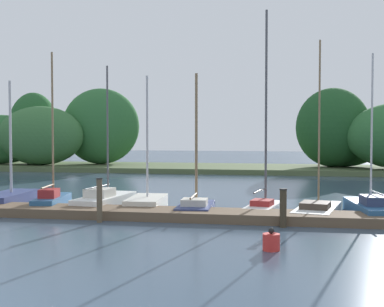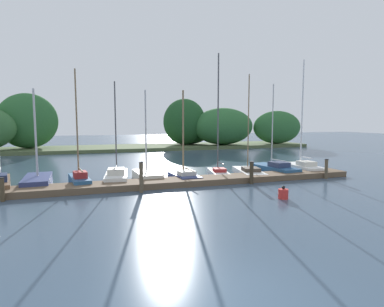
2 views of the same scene
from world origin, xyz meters
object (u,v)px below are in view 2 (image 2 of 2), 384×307
sailboat_11 (302,166)px  mooring_piling_3 (252,173)px  sailboat_3 (38,180)px  mooring_piling_1 (2,189)px  channel_buoy_0 (283,194)px  sailboat_4 (79,179)px  sailboat_10 (273,168)px  sailboat_8 (218,170)px  sailboat_9 (248,171)px  sailboat_5 (117,176)px  sailboat_6 (147,175)px  sailboat_7 (184,175)px  sailboat_2 (1,181)px  mooring_piling_2 (141,177)px  mooring_piling_4 (326,169)px

sailboat_11 → mooring_piling_3: sailboat_11 is taller
sailboat_3 → mooring_piling_1: bearing=159.4°
mooring_piling_3 → channel_buoy_0: bearing=-94.6°
sailboat_4 → sailboat_11: (15.48, 0.26, -0.01)m
sailboat_10 → sailboat_8: bearing=79.0°
sailboat_9 → channel_buoy_0: sailboat_9 is taller
sailboat_5 → sailboat_6: sailboat_5 is taller
sailboat_7 → channel_buoy_0: sailboat_7 is taller
sailboat_2 → sailboat_6: (8.09, 0.16, -0.11)m
sailboat_9 → sailboat_6: bearing=98.7°
sailboat_10 → sailboat_9: bearing=87.0°
sailboat_9 → mooring_piling_3: size_ratio=5.13×
sailboat_11 → sailboat_9: bearing=94.2°
sailboat_3 → sailboat_10: bearing=-93.2°
sailboat_7 → sailboat_10: size_ratio=0.89×
sailboat_5 → sailboat_8: size_ratio=0.75×
sailboat_8 → sailboat_10: size_ratio=1.30×
sailboat_11 → mooring_piling_3: 6.46m
sailboat_11 → mooring_piling_2: sailboat_11 is taller
sailboat_3 → sailboat_6: sailboat_6 is taller
sailboat_2 → sailboat_7: 10.34m
mooring_piling_2 → mooring_piling_3: size_ratio=1.21×
sailboat_7 → sailboat_10: (6.84, 0.57, 0.02)m
sailboat_4 → sailboat_11: 15.48m
sailboat_7 → sailboat_3: bearing=81.6°
sailboat_5 → sailboat_9: bearing=-86.0°
sailboat_3 → sailboat_6: (6.27, -0.02, -0.03)m
sailboat_2 → sailboat_10: (17.17, -0.06, -0.09)m
sailboat_7 → sailboat_8: bearing=-74.9°
sailboat_3 → sailboat_4: bearing=-106.3°
mooring_piling_1 → mooring_piling_2: 6.45m
sailboat_2 → sailboat_7: size_ratio=1.45×
sailboat_4 → sailboat_2: bearing=76.0°
sailboat_10 → sailboat_2: bearing=83.0°
sailboat_3 → sailboat_5: sailboat_5 is taller
mooring_piling_2 → mooring_piling_4: mooring_piling_2 is taller
sailboat_8 → mooring_piling_3: (0.76, -3.27, 0.26)m
sailboat_2 → mooring_piling_2: sailboat_2 is taller
sailboat_3 → sailboat_4: 2.33m
sailboat_4 → sailboat_5: (2.17, 0.64, -0.04)m
sailboat_2 → sailboat_11: 19.56m
sailboat_7 → mooring_piling_2: size_ratio=3.48×
sailboat_5 → sailboat_4: bearing=113.6°
channel_buoy_0 → sailboat_10: bearing=60.9°
mooring_piling_3 → sailboat_8: bearing=103.1°
mooring_piling_3 → sailboat_7: bearing=145.4°
mooring_piling_2 → mooring_piling_3: mooring_piling_2 is taller
sailboat_7 → sailboat_10: bearing=-88.2°
sailboat_9 → sailboat_7: bearing=106.8°
sailboat_8 → sailboat_10: 4.16m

